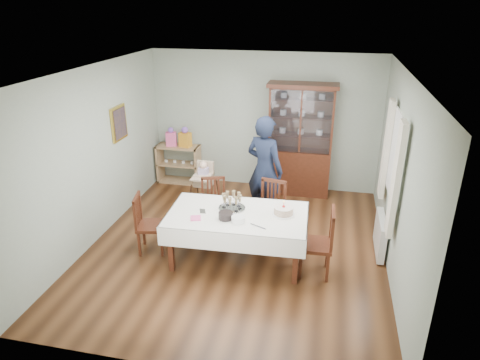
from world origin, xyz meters
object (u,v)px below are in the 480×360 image
(gift_bag_orange, at_px, (185,138))
(chair_far_right, at_px, (269,223))
(sideboard, at_px, (179,164))
(chair_end_left, at_px, (151,234))
(chair_end_right, at_px, (316,255))
(champagne_tray, at_px, (232,204))
(birthday_cake, at_px, (283,211))
(china_cabinet, at_px, (300,139))
(woman, at_px, (265,170))
(high_chair, at_px, (204,191))
(chair_far_left, at_px, (214,217))
(gift_bag_pink, at_px, (171,138))
(dining_table, at_px, (237,236))

(gift_bag_orange, bearing_deg, chair_far_right, -43.32)
(sideboard, xyz_separation_m, chair_end_left, (0.49, -2.66, -0.13))
(gift_bag_orange, bearing_deg, chair_end_right, -44.05)
(champagne_tray, relative_size, birthday_cake, 1.25)
(china_cabinet, height_order, woman, china_cabinet)
(sideboard, relative_size, birthday_cake, 2.85)
(chair_far_right, height_order, woman, woman)
(high_chair, bearing_deg, chair_far_left, -59.07)
(high_chair, bearing_deg, woman, -2.40)
(chair_end_left, relative_size, birthday_cake, 2.91)
(chair_end_right, relative_size, champagne_tray, 2.52)
(chair_far_right, bearing_deg, china_cabinet, 92.23)
(high_chair, distance_m, gift_bag_orange, 1.50)
(china_cabinet, bearing_deg, gift_bag_pink, 179.97)
(chair_far_left, height_order, gift_bag_pink, gift_bag_pink)
(sideboard, bearing_deg, chair_far_right, -41.25)
(champagne_tray, xyz_separation_m, birthday_cake, (0.76, -0.02, -0.02))
(sideboard, height_order, birthday_cake, birthday_cake)
(dining_table, xyz_separation_m, chair_far_right, (0.37, 0.69, -0.10))
(birthday_cake, distance_m, gift_bag_pink, 3.61)
(woman, relative_size, champagne_tray, 4.73)
(chair_far_right, bearing_deg, gift_bag_pink, 151.53)
(woman, relative_size, birthday_cake, 5.90)
(high_chair, relative_size, gift_bag_orange, 2.27)
(dining_table, height_order, china_cabinet, china_cabinet)
(champagne_tray, bearing_deg, gift_bag_orange, 122.08)
(dining_table, height_order, birthday_cake, birthday_cake)
(gift_bag_pink, bearing_deg, chair_end_left, -76.80)
(woman, xyz_separation_m, gift_bag_pink, (-2.14, 1.26, 0.04))
(champagne_tray, distance_m, birthday_cake, 0.76)
(dining_table, bearing_deg, chair_end_left, -178.66)
(birthday_cake, bearing_deg, chair_end_left, -175.88)
(china_cabinet, bearing_deg, high_chair, -144.22)
(chair_end_right, relative_size, birthday_cake, 3.15)
(chair_end_left, distance_m, woman, 2.15)
(china_cabinet, distance_m, woman, 1.37)
(china_cabinet, relative_size, woman, 1.17)
(birthday_cake, bearing_deg, china_cabinet, 89.62)
(champagne_tray, bearing_deg, woman, 76.68)
(woman, bearing_deg, sideboard, -8.46)
(birthday_cake, bearing_deg, gift_bag_pink, 136.28)
(woman, bearing_deg, dining_table, 106.65)
(champagne_tray, bearing_deg, gift_bag_pink, 126.83)
(china_cabinet, xyz_separation_m, sideboard, (-2.50, 0.02, -0.72))
(chair_end_right, bearing_deg, chair_far_right, -137.83)
(chair_far_right, distance_m, gift_bag_orange, 2.88)
(champagne_tray, bearing_deg, chair_far_right, 49.26)
(dining_table, xyz_separation_m, chair_end_right, (1.15, -0.11, -0.09))
(sideboard, height_order, chair_far_right, chair_far_right)
(china_cabinet, xyz_separation_m, chair_far_left, (-1.22, -1.88, -0.85))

